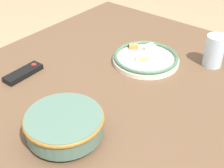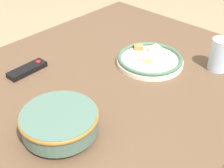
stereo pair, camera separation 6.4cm
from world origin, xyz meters
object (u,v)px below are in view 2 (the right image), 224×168
noodle_bowl (60,122)px  food_plate (150,59)px  drinking_glass (220,55)px  tv_remote (27,70)px

noodle_bowl → food_plate: size_ratio=0.87×
food_plate → drinking_glass: bearing=-56.6°
noodle_bowl → drinking_glass: 0.66m
food_plate → tv_remote: 0.48m
noodle_bowl → food_plate: 0.50m
tv_remote → drinking_glass: bearing=43.0°
noodle_bowl → tv_remote: (0.13, 0.35, -0.03)m
food_plate → drinking_glass: 0.26m
noodle_bowl → drinking_glass: bearing=-14.3°
noodle_bowl → tv_remote: 0.38m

